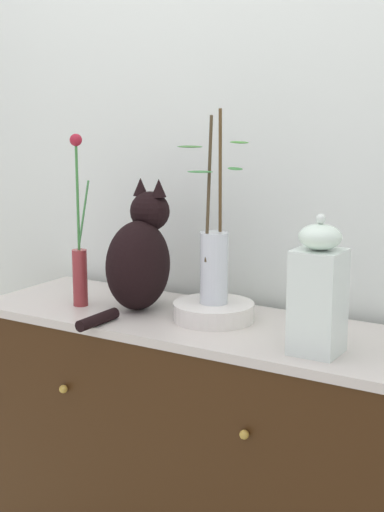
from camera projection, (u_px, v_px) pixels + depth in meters
The scene contains 7 objects.
wall_back at pixel (242, 165), 2.30m from camera, with size 4.40×0.08×2.60m, color silver.
sideboard at pixel (192, 463), 2.22m from camera, with size 1.31×0.46×0.89m.
cat_sitting at pixel (139, 257), 2.20m from camera, with size 0.17×0.39×0.38m.
vase_slim_green at pixel (80, 258), 2.24m from camera, with size 0.07×0.04×0.51m.
bowl_porcelain at pixel (214, 311), 2.11m from camera, with size 0.23×0.23×0.05m, color white.
vase_glass_clear at pixel (214, 259), 2.08m from camera, with size 0.21×0.10×0.54m.
jar_lidded_porcelain at pixel (318, 291), 1.81m from camera, with size 0.12×0.12×0.34m.
Camera 1 is at (1.07, -1.76, 1.49)m, focal length 52.87 mm.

